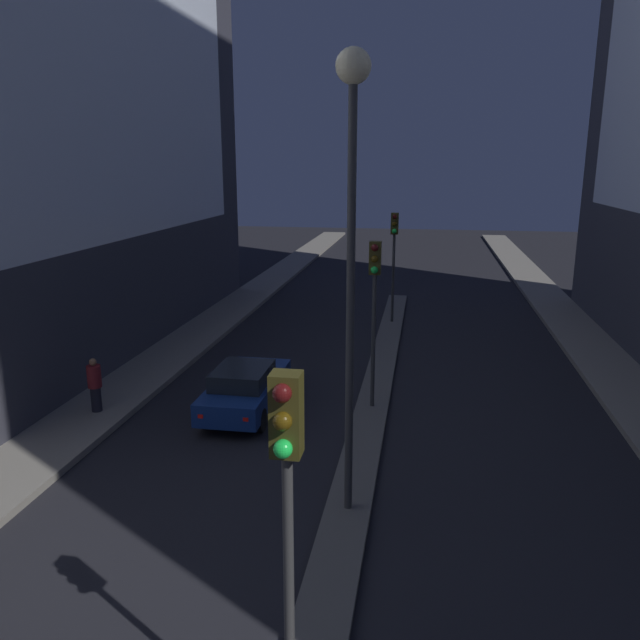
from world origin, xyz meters
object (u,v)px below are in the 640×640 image
object	(u,v)px
traffic_light_far	(394,243)
car_left_lane	(245,388)
traffic_light_mid	(374,288)
street_lamp	(352,186)
traffic_light_near	(287,487)
pedestrian_on_left_sidewalk	(95,384)

from	to	relation	value
traffic_light_far	car_left_lane	world-z (taller)	traffic_light_far
traffic_light_mid	street_lamp	distance (m)	6.23
traffic_light_near	street_lamp	distance (m)	6.20
traffic_light_far	car_left_lane	distance (m)	11.57
traffic_light_near	street_lamp	world-z (taller)	street_lamp
traffic_light_near	traffic_light_mid	bearing A→B (deg)	90.00
traffic_light_near	traffic_light_mid	distance (m)	10.97
traffic_light_near	traffic_light_mid	xyz separation A→B (m)	(0.00, 10.97, 0.00)
street_lamp	pedestrian_on_left_sidewalk	world-z (taller)	street_lamp
street_lamp	traffic_light_far	bearing A→B (deg)	90.00
traffic_light_mid	pedestrian_on_left_sidewalk	distance (m)	8.19
traffic_light_far	street_lamp	world-z (taller)	street_lamp
traffic_light_mid	pedestrian_on_left_sidewalk	world-z (taller)	traffic_light_mid
traffic_light_near	traffic_light_mid	world-z (taller)	same
traffic_light_mid	traffic_light_far	xyz separation A→B (m)	(0.00, 9.93, 0.00)
street_lamp	car_left_lane	distance (m)	8.32
traffic_light_mid	car_left_lane	size ratio (longest dim) A/B	1.13
traffic_light_near	pedestrian_on_left_sidewalk	xyz separation A→B (m)	(-7.56, 9.23, -2.63)
traffic_light_far	pedestrian_on_left_sidewalk	distance (m)	14.15
traffic_light_mid	car_left_lane	distance (m)	4.62
traffic_light_far	car_left_lane	xyz separation A→B (m)	(-3.54, -10.63, -2.88)
car_left_lane	pedestrian_on_left_sidewalk	xyz separation A→B (m)	(-4.01, -1.04, 0.25)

